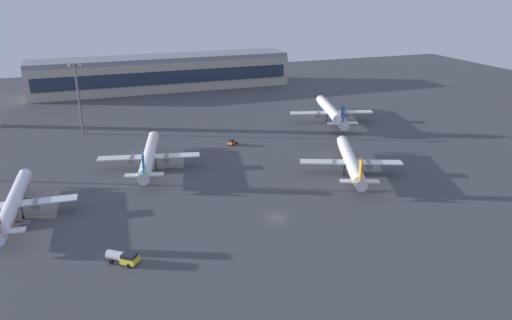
{
  "coord_description": "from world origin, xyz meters",
  "views": [
    {
      "loc": [
        -37.54,
        -91.94,
        50.96
      ],
      "look_at": [
        4.63,
        27.14,
        4.0
      ],
      "focal_mm": 33.89,
      "sensor_mm": 36.0,
      "label": 1
    }
  ],
  "objects_px": {
    "pushback_tug": "(231,142)",
    "airplane_mid_apron": "(149,156)",
    "airplane_terminal_side": "(332,112)",
    "fuel_truck": "(123,257)",
    "airplane_taxiway_distant": "(351,161)",
    "apron_light_central": "(78,94)",
    "airplane_near_gate": "(13,203)"
  },
  "relations": [
    {
      "from": "airplane_taxiway_distant",
      "to": "pushback_tug",
      "type": "distance_m",
      "value": 42.53
    },
    {
      "from": "airplane_taxiway_distant",
      "to": "airplane_terminal_side",
      "type": "xyz_separation_m",
      "value": [
        19.88,
        49.04,
        0.39
      ]
    },
    {
      "from": "pushback_tug",
      "to": "fuel_truck",
      "type": "bearing_deg",
      "value": 110.69
    },
    {
      "from": "pushback_tug",
      "to": "airplane_near_gate",
      "type": "bearing_deg",
      "value": 81.9
    },
    {
      "from": "airplane_taxiway_distant",
      "to": "fuel_truck",
      "type": "distance_m",
      "value": 69.79
    },
    {
      "from": "airplane_terminal_side",
      "to": "fuel_truck",
      "type": "relative_size",
      "value": 6.39
    },
    {
      "from": "fuel_truck",
      "to": "airplane_taxiway_distant",
      "type": "bearing_deg",
      "value": 149.96
    },
    {
      "from": "airplane_mid_apron",
      "to": "fuel_truck",
      "type": "height_order",
      "value": "airplane_mid_apron"
    },
    {
      "from": "airplane_near_gate",
      "to": "airplane_terminal_side",
      "type": "relative_size",
      "value": 0.89
    },
    {
      "from": "airplane_near_gate",
      "to": "airplane_mid_apron",
      "type": "bearing_deg",
      "value": 35.84
    },
    {
      "from": "airplane_taxiway_distant",
      "to": "airplane_terminal_side",
      "type": "distance_m",
      "value": 52.92
    },
    {
      "from": "pushback_tug",
      "to": "fuel_truck",
      "type": "xyz_separation_m",
      "value": [
        -40.04,
        -61.13,
        0.3
      ]
    },
    {
      "from": "airplane_terminal_side",
      "to": "pushback_tug",
      "type": "height_order",
      "value": "airplane_terminal_side"
    },
    {
      "from": "airplane_mid_apron",
      "to": "airplane_terminal_side",
      "type": "distance_m",
      "value": 77.03
    },
    {
      "from": "airplane_taxiway_distant",
      "to": "fuel_truck",
      "type": "bearing_deg",
      "value": -136.21
    },
    {
      "from": "airplane_terminal_side",
      "to": "airplane_near_gate",
      "type": "bearing_deg",
      "value": -141.22
    },
    {
      "from": "airplane_mid_apron",
      "to": "pushback_tug",
      "type": "height_order",
      "value": "airplane_mid_apron"
    },
    {
      "from": "airplane_taxiway_distant",
      "to": "apron_light_central",
      "type": "xyz_separation_m",
      "value": [
        -70.43,
        64.5,
        10.68
      ]
    },
    {
      "from": "apron_light_central",
      "to": "fuel_truck",
      "type": "bearing_deg",
      "value": -86.3
    },
    {
      "from": "airplane_taxiway_distant",
      "to": "fuel_truck",
      "type": "height_order",
      "value": "airplane_taxiway_distant"
    },
    {
      "from": "airplane_mid_apron",
      "to": "fuel_truck",
      "type": "xyz_separation_m",
      "value": [
        -11.86,
        -49.66,
        -2.25
      ]
    },
    {
      "from": "airplane_near_gate",
      "to": "fuel_truck",
      "type": "xyz_separation_m",
      "value": [
        21.67,
        -28.34,
        -2.1
      ]
    },
    {
      "from": "airplane_mid_apron",
      "to": "apron_light_central",
      "type": "xyz_separation_m",
      "value": [
        -17.74,
        41.3,
        10.62
      ]
    },
    {
      "from": "airplane_terminal_side",
      "to": "airplane_taxiway_distant",
      "type": "bearing_deg",
      "value": -97.25
    },
    {
      "from": "airplane_near_gate",
      "to": "apron_light_central",
      "type": "bearing_deg",
      "value": 79.23
    },
    {
      "from": "airplane_mid_apron",
      "to": "airplane_terminal_side",
      "type": "xyz_separation_m",
      "value": [
        72.57,
        25.85,
        0.33
      ]
    },
    {
      "from": "pushback_tug",
      "to": "airplane_mid_apron",
      "type": "bearing_deg",
      "value": 76.06
    },
    {
      "from": "airplane_taxiway_distant",
      "to": "airplane_terminal_side",
      "type": "height_order",
      "value": "airplane_terminal_side"
    },
    {
      "from": "airplane_taxiway_distant",
      "to": "fuel_truck",
      "type": "relative_size",
      "value": 5.59
    },
    {
      "from": "airplane_terminal_side",
      "to": "fuel_truck",
      "type": "xyz_separation_m",
      "value": [
        -84.42,
        -75.51,
        -2.58
      ]
    },
    {
      "from": "airplane_taxiway_distant",
      "to": "airplane_mid_apron",
      "type": "height_order",
      "value": "airplane_mid_apron"
    },
    {
      "from": "airplane_taxiway_distant",
      "to": "airplane_near_gate",
      "type": "xyz_separation_m",
      "value": [
        -86.21,
        1.87,
        -0.08
      ]
    }
  ]
}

